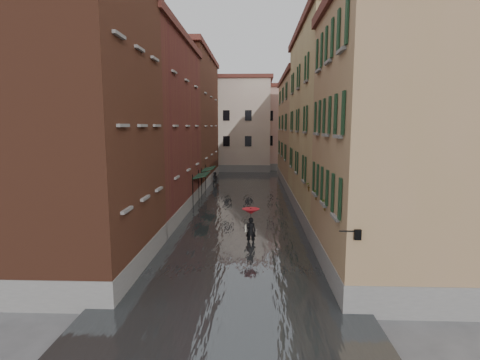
# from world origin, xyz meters

# --- Properties ---
(ground) EXTENTS (120.00, 120.00, 0.00)m
(ground) POSITION_xyz_m (0.00, 0.00, 0.00)
(ground) COLOR #525355
(ground) RESTS_ON ground
(floodwater) EXTENTS (10.00, 60.00, 0.20)m
(floodwater) POSITION_xyz_m (0.00, 13.00, 0.10)
(floodwater) COLOR #404446
(floodwater) RESTS_ON ground
(building_left_near) EXTENTS (6.00, 8.00, 13.00)m
(building_left_near) POSITION_xyz_m (-7.00, -2.00, 6.50)
(building_left_near) COLOR brown
(building_left_near) RESTS_ON ground
(building_left_mid) EXTENTS (6.00, 14.00, 12.50)m
(building_left_mid) POSITION_xyz_m (-7.00, 9.00, 6.25)
(building_left_mid) COLOR #5D2D1D
(building_left_mid) RESTS_ON ground
(building_left_far) EXTENTS (6.00, 16.00, 14.00)m
(building_left_far) POSITION_xyz_m (-7.00, 24.00, 7.00)
(building_left_far) COLOR brown
(building_left_far) RESTS_ON ground
(building_right_near) EXTENTS (6.00, 8.00, 11.50)m
(building_right_near) POSITION_xyz_m (7.00, -2.00, 5.75)
(building_right_near) COLOR #9D7C51
(building_right_near) RESTS_ON ground
(building_right_mid) EXTENTS (6.00, 14.00, 13.00)m
(building_right_mid) POSITION_xyz_m (7.00, 9.00, 6.50)
(building_right_mid) COLOR tan
(building_right_mid) RESTS_ON ground
(building_right_far) EXTENTS (6.00, 16.00, 11.50)m
(building_right_far) POSITION_xyz_m (7.00, 24.00, 5.75)
(building_right_far) COLOR #9D7C51
(building_right_far) RESTS_ON ground
(building_end_cream) EXTENTS (12.00, 9.00, 13.00)m
(building_end_cream) POSITION_xyz_m (-3.00, 38.00, 6.50)
(building_end_cream) COLOR beige
(building_end_cream) RESTS_ON ground
(building_end_pink) EXTENTS (10.00, 9.00, 12.00)m
(building_end_pink) POSITION_xyz_m (6.00, 40.00, 6.00)
(building_end_pink) COLOR tan
(building_end_pink) RESTS_ON ground
(awning_near) EXTENTS (1.09, 3.19, 2.80)m
(awning_near) POSITION_xyz_m (-3.48, 12.29, 2.47)
(awning_near) COLOR black
(awning_near) RESTS_ON ground
(awning_far) EXTENTS (1.09, 2.91, 2.80)m
(awning_far) POSITION_xyz_m (-3.49, 16.94, 2.46)
(awning_far) COLOR black
(awning_far) RESTS_ON ground
(wall_lantern) EXTENTS (0.71, 0.22, 0.35)m
(wall_lantern) POSITION_xyz_m (4.33, -6.00, 3.01)
(wall_lantern) COLOR black
(wall_lantern) RESTS_ON ground
(window_planters) EXTENTS (0.59, 5.70, 0.84)m
(window_planters) POSITION_xyz_m (4.12, 0.32, 3.51)
(window_planters) COLOR brown
(window_planters) RESTS_ON ground
(pedestrian_main) EXTENTS (0.99, 0.99, 2.06)m
(pedestrian_main) POSITION_xyz_m (0.72, 1.92, 1.29)
(pedestrian_main) COLOR black
(pedestrian_main) RESTS_ON ground
(pedestrian_far) EXTENTS (0.84, 0.68, 1.64)m
(pedestrian_far) POSITION_xyz_m (-3.34, 21.70, 0.82)
(pedestrian_far) COLOR black
(pedestrian_far) RESTS_ON ground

